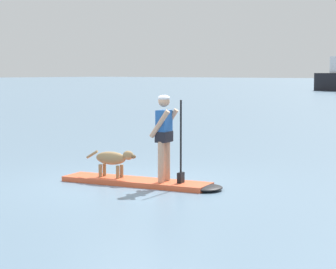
% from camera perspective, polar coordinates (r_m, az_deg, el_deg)
% --- Properties ---
extents(ground_plane, '(400.00, 400.00, 0.00)m').
position_cam_1_polar(ground_plane, '(12.48, -2.89, -4.47)').
color(ground_plane, slate).
extents(paddleboard, '(3.35, 1.41, 0.10)m').
position_cam_1_polar(paddleboard, '(12.36, -1.97, -4.32)').
color(paddleboard, '#E55933').
rests_on(paddleboard, ground_plane).
extents(person_paddler, '(0.66, 0.55, 1.65)m').
position_cam_1_polar(person_paddler, '(12.05, -0.29, 0.21)').
color(person_paddler, tan).
rests_on(person_paddler, paddleboard).
extents(dog, '(1.11, 0.38, 0.55)m').
position_cam_1_polar(dog, '(12.65, -4.93, -2.19)').
color(dog, '#997A51').
rests_on(dog, paddleboard).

